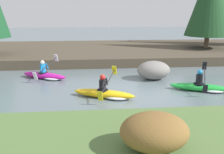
{
  "coord_description": "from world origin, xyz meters",
  "views": [
    {
      "loc": [
        -2.01,
        -11.13,
        3.66
      ],
      "look_at": [
        -0.91,
        0.82,
        0.55
      ],
      "focal_mm": 42.0,
      "sensor_mm": 36.0,
      "label": 1
    }
  ],
  "objects": [
    {
      "name": "kayaker_middle",
      "position": [
        -1.28,
        -0.56,
        0.2
      ],
      "size": [
        2.72,
        1.98,
        1.2
      ],
      "rotation": [
        0.0,
        0.0,
        -0.39
      ],
      "color": "yellow",
      "rests_on": "ground"
    },
    {
      "name": "riverbank_far",
      "position": [
        0.0,
        10.19,
        0.3
      ],
      "size": [
        44.0,
        10.29,
        0.61
      ],
      "color": "#4C4233",
      "rests_on": "ground"
    },
    {
      "name": "kayaker_lead",
      "position": [
        3.19,
        -0.02,
        0.2
      ],
      "size": [
        2.73,
        1.99,
        1.2
      ],
      "rotation": [
        0.0,
        0.0,
        -0.38
      ],
      "color": "green",
      "rests_on": "ground"
    },
    {
      "name": "boulder_midstream",
      "position": [
        1.46,
        2.27,
        0.5
      ],
      "size": [
        1.76,
        1.38,
        1.0
      ],
      "color": "gray",
      "rests_on": "ground"
    },
    {
      "name": "shrub_clump_second",
      "position": [
        -0.61,
        -6.0,
        1.07
      ],
      "size": [
        1.53,
        1.27,
        0.83
      ],
      "color": "brown",
      "rests_on": "riverbank_near"
    },
    {
      "name": "ground_plane",
      "position": [
        0.0,
        0.0,
        0.0
      ],
      "size": [
        90.0,
        90.0,
        0.0
      ],
      "primitive_type": "plane",
      "color": "slate"
    },
    {
      "name": "kayaker_trailing",
      "position": [
        -4.33,
        2.89,
        0.2
      ],
      "size": [
        2.67,
        1.94,
        1.2
      ],
      "rotation": [
        0.0,
        0.0,
        -0.49
      ],
      "color": "#C61999",
      "rests_on": "ground"
    },
    {
      "name": "bare_tree_mid_upstream",
      "position": [
        9.29,
        12.98,
        4.31
      ],
      "size": [
        4.3,
        4.25,
        7.87
      ],
      "color": "brown",
      "rests_on": "riverbank_far"
    }
  ]
}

